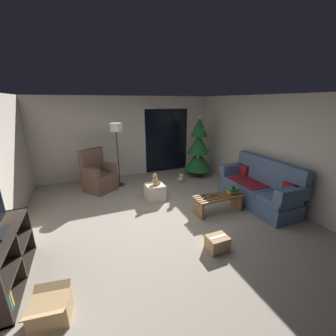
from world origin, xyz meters
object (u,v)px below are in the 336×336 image
object	(u,v)px
couch	(259,188)
cell_phone	(233,188)
book_stack	(233,190)
floor_lamp	(116,133)
remote_graphite	(214,195)
cardboard_box_open_near_shelf	(50,311)
ottoman	(155,192)
cardboard_box_taped_mid_floor	(217,243)
armchair	(98,176)
teddy_bear_cream_by_tree	(181,178)
coffee_table	(218,201)
media_shelf	(0,265)
christmas_tree	(198,150)
teddy_bear_honey	(155,180)
remote_black	(204,197)

from	to	relation	value
couch	cell_phone	bearing A→B (deg)	179.86
book_stack	floor_lamp	distance (m)	3.36
remote_graphite	cardboard_box_open_near_shelf	bearing A→B (deg)	122.52
cell_phone	ottoman	xyz separation A→B (m)	(-1.44, 1.14, -0.34)
book_stack	cardboard_box_open_near_shelf	xyz separation A→B (m)	(-3.50, -1.33, -0.32)
cardboard_box_taped_mid_floor	book_stack	bearing A→B (deg)	43.03
couch	cardboard_box_taped_mid_floor	xyz separation A→B (m)	(-1.84, -1.00, -0.28)
armchair	cell_phone	bearing A→B (deg)	-40.86
couch	remote_graphite	bearing A→B (deg)	177.21
teddy_bear_cream_by_tree	coffee_table	bearing A→B (deg)	-90.80
couch	coffee_table	size ratio (longest dim) A/B	1.77
cardboard_box_taped_mid_floor	couch	bearing A→B (deg)	28.65
floor_lamp	ottoman	world-z (taller)	floor_lamp
media_shelf	ottoman	distance (m)	3.18
couch	ottoman	distance (m)	2.48
cell_phone	cardboard_box_open_near_shelf	world-z (taller)	cell_phone
coffee_table	christmas_tree	distance (m)	2.48
ottoman	teddy_bear_cream_by_tree	xyz separation A→B (m)	(1.11, 0.81, -0.08)
ottoman	cardboard_box_taped_mid_floor	world-z (taller)	ottoman
cell_phone	teddy_bear_honey	bearing A→B (deg)	170.08
armchair	cardboard_box_open_near_shelf	xyz separation A→B (m)	(-0.83, -3.61, -0.26)
christmas_tree	teddy_bear_honey	xyz separation A→B (m)	(-1.86, -1.16, -0.35)
couch	ottoman	xyz separation A→B (m)	(-2.19, 1.14, -0.20)
ottoman	remote_graphite	bearing A→B (deg)	-48.27
floor_lamp	cardboard_box_open_near_shelf	bearing A→B (deg)	-110.66
christmas_tree	cell_phone	bearing A→B (deg)	-100.68
floor_lamp	teddy_bear_cream_by_tree	xyz separation A→B (m)	(1.75, -0.48, -1.38)
teddy_bear_cream_by_tree	book_stack	bearing A→B (deg)	-80.08
media_shelf	teddy_bear_cream_by_tree	bearing A→B (deg)	33.99
remote_black	christmas_tree	bearing A→B (deg)	-94.04
remote_graphite	christmas_tree	distance (m)	2.46
floor_lamp	cardboard_box_open_near_shelf	distance (m)	4.22
book_stack	christmas_tree	xyz separation A→B (m)	(0.42, 2.28, 0.40)
remote_graphite	cardboard_box_taped_mid_floor	distance (m)	1.26
ottoman	christmas_tree	bearing A→B (deg)	31.69
coffee_table	cardboard_box_taped_mid_floor	xyz separation A→B (m)	(-0.73, -1.03, -0.14)
remote_graphite	cell_phone	xyz separation A→B (m)	(0.47, -0.06, 0.13)
ottoman	cell_phone	bearing A→B (deg)	-38.52
remote_black	cardboard_box_taped_mid_floor	xyz separation A→B (m)	(-0.40, -1.08, -0.29)
coffee_table	book_stack	distance (m)	0.42
remote_graphite	christmas_tree	size ratio (longest dim) A/B	0.08
couch	media_shelf	world-z (taller)	couch
couch	teddy_bear_honey	world-z (taller)	couch
ottoman	teddy_bear_cream_by_tree	size ratio (longest dim) A/B	1.54
book_stack	armchair	size ratio (longest dim) A/B	0.24
coffee_table	teddy_bear_honey	distance (m)	1.57
couch	floor_lamp	bearing A→B (deg)	139.31
floor_lamp	teddy_bear_honey	size ratio (longest dim) A/B	6.25
teddy_bear_honey	teddy_bear_cream_by_tree	bearing A→B (deg)	36.60
couch	book_stack	world-z (taller)	couch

